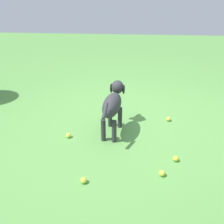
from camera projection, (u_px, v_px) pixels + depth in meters
The scene contains 7 objects.
ground at pixel (127, 127), 3.47m from camera, with size 14.00×14.00×0.00m, color #548C42.
dog at pixel (113, 104), 3.17m from camera, with size 0.31×0.93×0.63m.
tennis_ball_0 at pixel (69, 135), 3.21m from camera, with size 0.07×0.07×0.07m, color #D2DC3F.
tennis_ball_1 at pixel (168, 119), 3.60m from camera, with size 0.07×0.07×0.07m, color #D2D23D.
tennis_ball_2 at pixel (84, 180), 2.48m from camera, with size 0.07×0.07×0.07m, color #C8D73D.
tennis_ball_3 at pixel (162, 173), 2.58m from camera, with size 0.07×0.07×0.07m, color #C0D33E.
tennis_ball_4 at pixel (176, 159), 2.79m from camera, with size 0.07×0.07×0.07m, color #C9D52E.
Camera 1 is at (0.02, -2.97, 1.81)m, focal length 39.21 mm.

